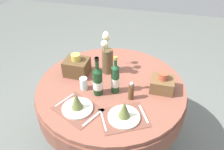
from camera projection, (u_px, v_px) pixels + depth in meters
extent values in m
plane|color=slate|center=(111.00, 138.00, 2.39)|extent=(8.00, 8.00, 0.00)
cylinder|color=brown|center=(111.00, 86.00, 1.96)|extent=(1.31, 1.31, 0.04)
cylinder|color=brown|center=(111.00, 96.00, 2.03)|extent=(1.34, 1.34, 0.19)
cylinder|color=black|center=(111.00, 114.00, 2.17)|extent=(0.12, 0.12, 0.68)
cylinder|color=black|center=(111.00, 137.00, 2.38)|extent=(0.75, 0.75, 0.03)
cube|color=brown|center=(78.00, 109.00, 1.70)|extent=(0.42, 0.38, 0.00)
cylinder|color=silver|center=(78.00, 108.00, 1.69)|extent=(0.24, 0.24, 0.02)
cone|color=#606B38|center=(77.00, 101.00, 1.64)|extent=(0.09, 0.09, 0.14)
cube|color=silver|center=(65.00, 100.00, 1.77)|extent=(0.09, 0.18, 0.00)
cube|color=silver|center=(92.00, 118.00, 1.61)|extent=(0.10, 0.18, 0.00)
cube|color=brown|center=(124.00, 118.00, 1.62)|extent=(0.42, 0.39, 0.00)
cylinder|color=silver|center=(124.00, 117.00, 1.62)|extent=(0.24, 0.24, 0.02)
cone|color=#606B38|center=(124.00, 109.00, 1.57)|extent=(0.09, 0.09, 0.14)
cube|color=silver|center=(103.00, 121.00, 1.59)|extent=(0.10, 0.17, 0.00)
cube|color=silver|center=(144.00, 114.00, 1.65)|extent=(0.10, 0.17, 0.00)
cylinder|color=brown|center=(108.00, 61.00, 2.03)|extent=(0.10, 0.10, 0.24)
sphere|color=beige|center=(105.00, 44.00, 1.86)|extent=(0.06, 0.06, 0.06)
cylinder|color=#4C7038|center=(105.00, 50.00, 1.90)|extent=(0.01, 0.01, 0.07)
sphere|color=beige|center=(106.00, 36.00, 1.90)|extent=(0.06, 0.06, 0.06)
cylinder|color=#4C7038|center=(106.00, 44.00, 1.95)|extent=(0.01, 0.01, 0.10)
sphere|color=beige|center=(108.00, 37.00, 1.91)|extent=(0.05, 0.05, 0.05)
cylinder|color=#4C7038|center=(108.00, 44.00, 1.95)|extent=(0.01, 0.01, 0.10)
sphere|color=beige|center=(106.00, 34.00, 1.99)|extent=(0.06, 0.06, 0.06)
cylinder|color=#4C7038|center=(106.00, 40.00, 2.02)|extent=(0.01, 0.01, 0.09)
cylinder|color=#194223|center=(115.00, 80.00, 1.80)|extent=(0.07, 0.07, 0.24)
cylinder|color=silver|center=(115.00, 82.00, 1.81)|extent=(0.07, 0.07, 0.08)
cone|color=#194223|center=(115.00, 66.00, 1.72)|extent=(0.07, 0.07, 0.03)
cylinder|color=#194223|center=(115.00, 61.00, 1.69)|extent=(0.03, 0.03, 0.07)
cylinder|color=#B29933|center=(116.00, 58.00, 1.67)|extent=(0.03, 0.03, 0.02)
cylinder|color=#143819|center=(98.00, 83.00, 1.78)|extent=(0.08, 0.08, 0.22)
cylinder|color=silver|center=(98.00, 85.00, 1.79)|extent=(0.08, 0.08, 0.08)
cone|color=#143819|center=(97.00, 70.00, 1.71)|extent=(0.08, 0.08, 0.04)
cylinder|color=#143819|center=(97.00, 63.00, 1.67)|extent=(0.03, 0.03, 0.09)
cylinder|color=black|center=(97.00, 59.00, 1.65)|extent=(0.03, 0.03, 0.02)
cylinder|color=silver|center=(84.00, 84.00, 1.86)|extent=(0.07, 0.07, 0.11)
cylinder|color=brown|center=(131.00, 92.00, 1.76)|extent=(0.05, 0.05, 0.14)
sphere|color=#B7B7BC|center=(132.00, 84.00, 1.71)|extent=(0.03, 0.03, 0.03)
cube|color=brown|center=(77.00, 67.00, 2.03)|extent=(0.22, 0.19, 0.15)
cylinder|color=gold|center=(76.00, 57.00, 1.97)|extent=(0.08, 0.08, 0.06)
cube|color=brown|center=(162.00, 84.00, 1.85)|extent=(0.19, 0.17, 0.12)
cylinder|color=#B24C33|center=(163.00, 76.00, 1.80)|extent=(0.08, 0.08, 0.06)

